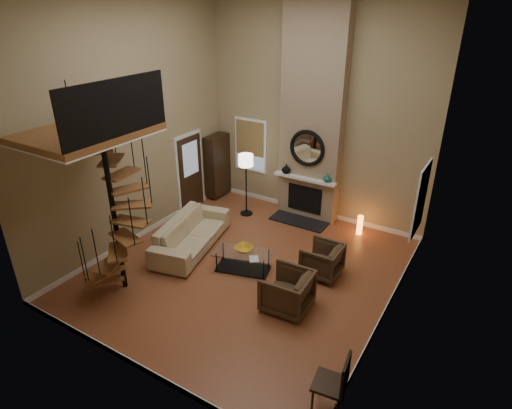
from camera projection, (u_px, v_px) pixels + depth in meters
The scene contains 32 objects.
ground at pixel (246, 269), 9.35m from camera, with size 6.00×6.50×0.01m, color #AB5F37.
back_wall at pixel (316, 113), 10.65m from camera, with size 6.00×0.02×5.50m, color tan.
front_wall at pixel (112, 215), 5.65m from camera, with size 6.00×0.02×5.50m, color tan.
left_wall at pixel (132, 126), 9.56m from camera, with size 0.02×6.50×5.50m, color tan.
right_wall at pixel (406, 180), 6.74m from camera, with size 0.02×6.50×5.50m, color tan.
baseboard_back at pixel (310, 210), 11.81m from camera, with size 6.00×0.02×0.12m, color white.
baseboard_front at pixel (137, 365), 6.83m from camera, with size 6.00×0.02×0.12m, color white.
baseboard_left at pixel (146, 232), 10.72m from camera, with size 0.02×6.50×0.12m, color white.
baseboard_right at pixel (383, 315), 7.92m from camera, with size 0.02×6.50×0.12m, color white.
chimney_breast at pixel (313, 115), 10.50m from camera, with size 1.60×0.38×5.50m, color #8F785D.
hearth at pixel (299, 221), 11.31m from camera, with size 1.50×0.60×0.04m, color black.
firebox at pixel (305, 199), 11.30m from camera, with size 0.95×0.02×0.72m, color black.
mantel at pixel (304, 179), 10.98m from camera, with size 1.70×0.18×0.06m, color white.
mirror_frame at pixel (307, 148), 10.68m from camera, with size 0.94×0.94×0.10m, color black.
mirror_disc at pixel (307, 148), 10.69m from camera, with size 0.80×0.80×0.01m, color white.
vase_left at pixel (286, 169), 11.20m from camera, with size 0.24×0.24×0.25m, color black.
vase_right at pixel (327, 178), 10.67m from camera, with size 0.20×0.20×0.21m, color #164F47.
window_back at pixel (251, 145), 12.01m from camera, with size 1.02×0.06×1.52m.
window_right at pixel (421, 198), 8.78m from camera, with size 0.06×1.02×1.52m.
entry_door at pixel (190, 172), 11.66m from camera, with size 0.10×1.05×2.16m.
loft at pixel (91, 130), 7.51m from camera, with size 1.70×2.20×1.09m.
spiral_stair at pixel (114, 208), 8.03m from camera, with size 1.47×1.47×4.06m.
hutch at pixel (217, 165), 12.43m from camera, with size 0.38×0.80×1.79m, color black.
sofa at pixel (191, 233), 9.99m from camera, with size 2.44×0.95×0.71m, color tan.
armchair_near at pixel (325, 261), 9.00m from camera, with size 0.75×0.78×0.71m, color #473321.
armchair_far at pixel (291, 292), 8.04m from camera, with size 0.84×0.87×0.79m, color #473321.
coffee_table at pixel (243, 258), 9.22m from camera, with size 1.37×0.95×0.46m.
bowl at pixel (244, 249), 9.16m from camera, with size 0.39×0.39×0.10m, color gold.
book at pixel (253, 259), 8.86m from camera, with size 0.19×0.25×0.02m, color gray.
floor_lamp at pixel (246, 165), 11.13m from camera, with size 0.38×0.38×1.70m.
accent_lamp at pixel (360, 225), 10.64m from camera, with size 0.14×0.14×0.50m, color orange.
side_chair at pixel (336, 381), 5.96m from camera, with size 0.50×0.50×0.97m.
Camera 1 is at (4.24, -6.55, 5.33)m, focal length 30.14 mm.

